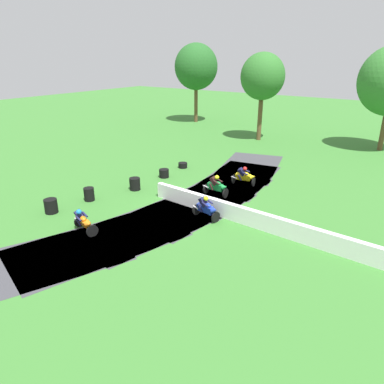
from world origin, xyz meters
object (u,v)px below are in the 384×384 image
Objects in this scene: tire_stack_near at (51,206)px; motorcycle_trailing_green at (216,186)px; motorcycle_fourth_yellow at (244,176)px; tire_stack_extra_a at (183,165)px; tire_stack_mid_a at (89,194)px; tire_stack_far at (164,173)px; tire_stack_mid_b at (135,184)px; motorcycle_chase_blue at (206,208)px; motorcycle_lead_orange at (84,221)px.

motorcycle_trailing_green is at bearing 50.32° from tire_stack_near.
motorcycle_fourth_yellow reaches higher than tire_stack_extra_a.
motorcycle_trailing_green is at bearing 40.59° from tire_stack_mid_a.
motorcycle_trailing_green reaches higher than tire_stack_far.
motorcycle_trailing_green is 0.99× the size of motorcycle_fourth_yellow.
tire_stack_mid_b is at bearing -138.04° from motorcycle_fourth_yellow.
tire_stack_near is at bearing -123.22° from motorcycle_fourth_yellow.
motorcycle_chase_blue is at bearing -9.85° from tire_stack_mid_b.
tire_stack_near is 8.45m from tire_stack_far.
motorcycle_chase_blue is at bearing -45.84° from tire_stack_extra_a.
motorcycle_trailing_green reaches higher than motorcycle_chase_blue.
motorcycle_lead_orange is 0.99× the size of motorcycle_chase_blue.
tire_stack_mid_a and tire_stack_mid_b have the same top height.
tire_stack_mid_a is at bearing -139.41° from motorcycle_trailing_green.
motorcycle_trailing_green reaches higher than tire_stack_mid_b.
tire_stack_mid_b is at bearing 170.15° from motorcycle_chase_blue.
tire_stack_mid_b is (-5.38, -4.84, -0.24)m from motorcycle_fourth_yellow.
motorcycle_trailing_green reaches higher than motorcycle_fourth_yellow.
tire_stack_mid_b is at bearing 76.56° from tire_stack_near.
tire_stack_extra_a is (0.63, 8.58, -0.20)m from tire_stack_mid_a.
tire_stack_mid_a is at bearing 82.82° from tire_stack_near.
tire_stack_extra_a is (-0.28, 2.63, -0.10)m from tire_stack_far.
motorcycle_lead_orange is 4.27m from tire_stack_mid_a.
tire_stack_extra_a is at bearing 85.82° from tire_stack_mid_a.
motorcycle_chase_blue is 1.01× the size of motorcycle_fourth_yellow.
motorcycle_trailing_green is at bearing 23.24° from tire_stack_mid_b.
motorcycle_lead_orange is 11.77m from tire_stack_extra_a.
tire_stack_mid_a reaches higher than tire_stack_far.
motorcycle_chase_blue is 3.44m from motorcycle_trailing_green.
tire_stack_mid_a is at bearing -94.18° from tire_stack_extra_a.
tire_stack_near is at bearing -94.84° from tire_stack_extra_a.
motorcycle_lead_orange is 11.15m from motorcycle_fourth_yellow.
motorcycle_chase_blue is 9.41m from tire_stack_extra_a.
motorcycle_fourth_yellow is (0.50, 2.74, -0.02)m from motorcycle_trailing_green.
tire_stack_mid_a is 1.16× the size of tire_stack_far.
tire_stack_far is at bearing 146.72° from motorcycle_chase_blue.
motorcycle_fourth_yellow reaches higher than motorcycle_lead_orange.
tire_stack_mid_a is at bearing -129.31° from motorcycle_fourth_yellow.
tire_stack_mid_a is 6.02m from tire_stack_far.
motorcycle_trailing_green is 7.71m from tire_stack_mid_a.
motorcycle_chase_blue reaches higher than tire_stack_far.
tire_stack_mid_a is (-5.85, -5.01, -0.26)m from motorcycle_trailing_green.
motorcycle_lead_orange is 6.25m from motorcycle_chase_blue.
motorcycle_fourth_yellow is 2.46× the size of tire_stack_far.
motorcycle_lead_orange reaches higher than tire_stack_near.
motorcycle_lead_orange is at bearing -130.56° from motorcycle_chase_blue.
tire_stack_mid_a reaches higher than tire_stack_extra_a.
motorcycle_fourth_yellow is 10.03m from tire_stack_mid_a.
motorcycle_lead_orange is 3.46m from tire_stack_near.
motorcycle_chase_blue is 7.50m from tire_stack_far.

